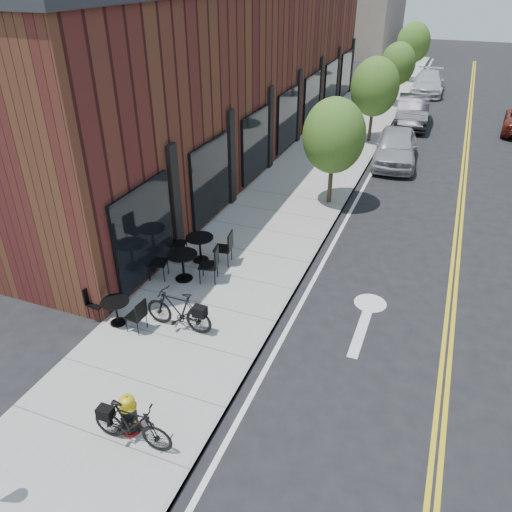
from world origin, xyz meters
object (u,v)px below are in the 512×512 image
at_px(bistro_set_c, 200,245).
at_px(bistro_set_b, 183,263).
at_px(parked_car_b, 413,111).
at_px(fire_hydrant, 129,414).
at_px(bicycle_left, 178,310).
at_px(parked_car_c, 428,83).
at_px(bicycle_right, 132,425).
at_px(parked_car_a, 396,147).
at_px(bistro_set_a, 116,309).

bearing_deg(bistro_set_c, bistro_set_b, -97.63).
distance_m(bistro_set_c, parked_car_b, 18.04).
height_order(fire_hydrant, bicycle_left, bicycle_left).
xyz_separation_m(fire_hydrant, bistro_set_b, (-1.61, 5.00, 0.11)).
relative_size(bistro_set_c, parked_car_c, 0.39).
xyz_separation_m(bicycle_left, parked_car_b, (3.09, 20.63, 0.13)).
height_order(bicycle_left, bicycle_right, bicycle_left).
xyz_separation_m(bicycle_right, parked_car_c, (2.29, 32.38, 0.12)).
distance_m(fire_hydrant, bistro_set_b, 5.26).
height_order(parked_car_a, parked_car_b, parked_car_b).
bearing_deg(bicycle_right, bicycle_left, 12.72).
distance_m(bicycle_right, bistro_set_b, 5.56).
height_order(bistro_set_c, parked_car_b, parked_car_b).
xyz_separation_m(bistro_set_c, parked_car_a, (4.09, 11.00, 0.13)).
xyz_separation_m(fire_hydrant, parked_car_a, (2.45, 17.09, 0.22)).
bearing_deg(bistro_set_c, parked_car_a, 60.49).
xyz_separation_m(bistro_set_c, parked_car_b, (4.07, 17.57, 0.14)).
height_order(bistro_set_a, parked_car_b, parked_car_b).
bearing_deg(parked_car_a, bistro_set_a, -112.70).
distance_m(bicycle_left, parked_car_c, 29.27).
distance_m(bicycle_right, parked_car_b, 24.01).
xyz_separation_m(bistro_set_b, bistro_set_c, (-0.03, 1.09, -0.01)).
distance_m(bicycle_right, bistro_set_a, 3.75).
distance_m(parked_car_a, parked_car_c, 15.05).
height_order(bistro_set_b, parked_car_a, parked_car_a).
bearing_deg(bistro_set_a, bistro_set_c, 86.05).
bearing_deg(parked_car_c, parked_car_a, -92.29).
height_order(bicycle_left, parked_car_a, parked_car_a).
distance_m(bistro_set_c, parked_car_a, 11.73).
distance_m(bistro_set_a, bistro_set_c, 3.48).
distance_m(bistro_set_b, parked_car_a, 12.75).
distance_m(bistro_set_c, parked_car_c, 26.38).
height_order(bistro_set_b, parked_car_c, parked_car_c).
height_order(bistro_set_a, parked_car_a, parked_car_a).
height_order(bistro_set_c, parked_car_a, parked_car_a).
bearing_deg(parked_car_b, bistro_set_b, -106.32).
relative_size(bistro_set_c, parked_car_b, 0.41).
xyz_separation_m(bicycle_left, bistro_set_a, (-1.50, -0.39, -0.10)).
bearing_deg(bistro_set_c, bistro_set_a, -107.64).
distance_m(fire_hydrant, parked_car_c, 32.24).
bearing_deg(parked_car_c, bistro_set_c, -101.08).
bearing_deg(bistro_set_a, bicycle_right, -45.92).
height_order(parked_car_b, parked_car_c, parked_car_b).
bearing_deg(parked_car_a, bistro_set_b, -113.59).
xyz_separation_m(parked_car_a, parked_car_c, (0.08, 15.05, -0.04)).
bearing_deg(fire_hydrant, parked_car_b, 99.85).
height_order(bicycle_right, parked_car_c, parked_car_c).
relative_size(bistro_set_a, parked_car_c, 0.32).
height_order(bistro_set_a, bistro_set_b, bistro_set_b).
relative_size(bicycle_left, parked_car_c, 0.35).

